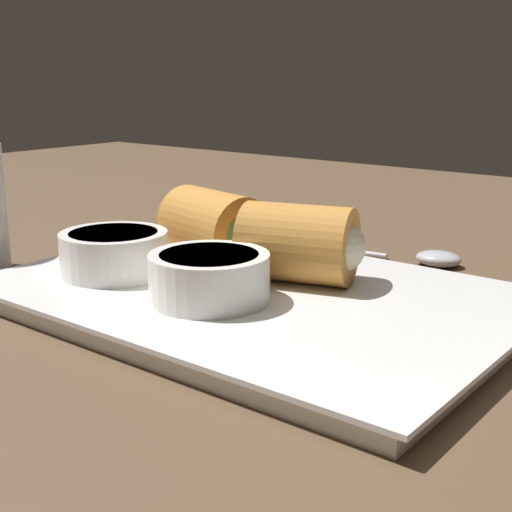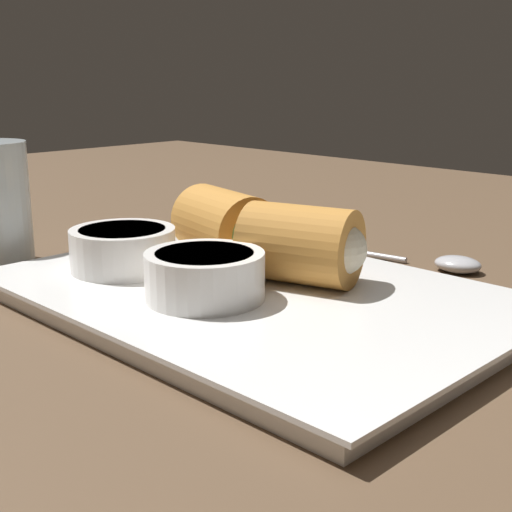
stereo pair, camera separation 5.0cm
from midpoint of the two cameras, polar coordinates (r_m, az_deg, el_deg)
table_surface at (r=49.74cm, az=-0.51°, el=-4.37°), size 180.00×140.00×2.00cm
serving_plate at (r=46.71cm, az=3.07°, el=-3.39°), size 33.54×23.16×1.50cm
roll_front_left at (r=46.89cm, az=7.14°, el=0.83°), size 8.67×7.11×5.20cm
roll_front_right at (r=52.37cm, az=0.42°, el=2.40°), size 8.60×6.64×5.20cm
dipping_bowl_near at (r=43.56cm, az=-0.86°, el=-1.47°), size 7.41×7.41×2.97cm
dipping_bowl_far at (r=50.50cm, az=-7.84°, el=0.65°), size 7.41×7.41×2.97cm
spoon at (r=58.42cm, az=16.95°, el=-0.52°), size 15.59×4.04×1.26cm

